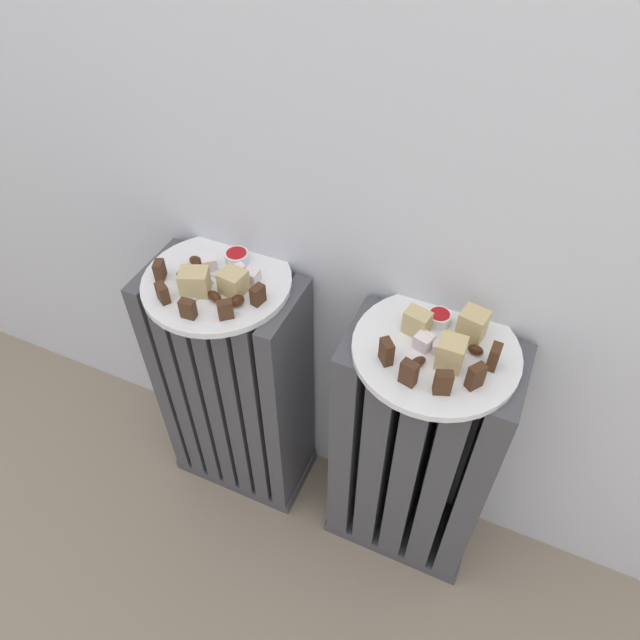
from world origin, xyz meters
TOP-DOWN VIEW (x-y plane):
  - ground_plane at (0.00, 0.00)m, footprint 6.00×6.00m
  - radiator_left at (-0.20, 0.28)m, footprint 0.30×0.16m
  - radiator_right at (0.20, 0.28)m, footprint 0.30×0.16m
  - plate_left at (-0.20, 0.28)m, footprint 0.26×0.26m
  - plate_right at (0.20, 0.28)m, footprint 0.26×0.26m
  - dark_cake_slice_left_0 at (-0.29, 0.24)m, footprint 0.02×0.03m
  - dark_cake_slice_left_1 at (-0.25, 0.20)m, footprint 0.03×0.03m
  - dark_cake_slice_left_2 at (-0.19, 0.18)m, footprint 0.03×0.02m
  - dark_cake_slice_left_3 at (-0.13, 0.21)m, footprint 0.03×0.03m
  - dark_cake_slice_left_4 at (-0.10, 0.26)m, footprint 0.02×0.03m
  - marble_cake_slice_left_0 at (-0.15, 0.27)m, footprint 0.05×0.04m
  - marble_cake_slice_left_1 at (-0.21, 0.24)m, footprint 0.06×0.05m
  - turkish_delight_left_0 at (-0.17, 0.31)m, footprint 0.03×0.03m
  - turkish_delight_left_1 at (-0.22, 0.30)m, footprint 0.04×0.04m
  - turkish_delight_left_2 at (-0.14, 0.30)m, footprint 0.02×0.02m
  - medjool_date_left_0 at (-0.25, 0.30)m, footprint 0.03×0.03m
  - medjool_date_left_1 at (-0.13, 0.24)m, footprint 0.03×0.03m
  - medjool_date_left_2 at (-0.17, 0.23)m, footprint 0.03×0.03m
  - medjool_date_left_3 at (-0.25, 0.26)m, footprint 0.03×0.03m
  - jam_bowl_left at (-0.19, 0.34)m, footprint 0.04×0.04m
  - dark_cake_slice_right_0 at (0.13, 0.22)m, footprint 0.03×0.03m
  - dark_cake_slice_right_1 at (0.18, 0.20)m, footprint 0.03×0.02m
  - dark_cake_slice_right_2 at (0.23, 0.20)m, footprint 0.03×0.02m
  - dark_cake_slice_right_3 at (0.27, 0.23)m, footprint 0.03×0.03m
  - dark_cake_slice_right_4 at (0.28, 0.28)m, footprint 0.02×0.03m
  - marble_cake_slice_right_0 at (0.24, 0.32)m, footprint 0.05×0.04m
  - marble_cake_slice_right_1 at (0.22, 0.26)m, footprint 0.04×0.04m
  - marble_cake_slice_right_2 at (0.16, 0.30)m, footprint 0.04×0.04m
  - turkish_delight_right_0 at (0.18, 0.27)m, footprint 0.03×0.03m
  - turkish_delight_right_1 at (0.20, 0.27)m, footprint 0.02×0.02m
  - medjool_date_right_0 at (0.18, 0.24)m, footprint 0.03×0.03m
  - medjool_date_right_1 at (0.25, 0.29)m, footprint 0.03×0.02m
  - jam_bowl_right at (0.18, 0.33)m, footprint 0.04×0.04m
  - fork at (-0.20, 0.26)m, footprint 0.02×0.10m

SIDE VIEW (x-z plane):
  - ground_plane at x=0.00m, z-range 0.00..0.00m
  - radiator_left at x=-0.20m, z-range 0.00..0.59m
  - radiator_right at x=0.20m, z-range 0.00..0.59m
  - plate_left at x=-0.20m, z-range 0.60..0.61m
  - plate_right at x=0.20m, z-range 0.60..0.61m
  - fork at x=-0.20m, z-range 0.61..0.61m
  - medjool_date_left_0 at x=-0.25m, z-range 0.61..0.62m
  - medjool_date_right_0 at x=0.18m, z-range 0.61..0.62m
  - medjool_date_right_1 at x=0.25m, z-range 0.61..0.62m
  - medjool_date_left_1 at x=-0.13m, z-range 0.61..0.63m
  - medjool_date_left_3 at x=-0.25m, z-range 0.61..0.63m
  - medjool_date_left_2 at x=-0.17m, z-range 0.61..0.63m
  - turkish_delight_right_1 at x=0.20m, z-range 0.61..0.63m
  - turkish_delight_left_0 at x=-0.17m, z-range 0.61..0.63m
  - jam_bowl_right at x=0.18m, z-range 0.61..0.63m
  - jam_bowl_left at x=-0.19m, z-range 0.61..0.63m
  - turkish_delight_left_2 at x=-0.14m, z-range 0.61..0.63m
  - turkish_delight_left_1 at x=-0.22m, z-range 0.61..0.63m
  - turkish_delight_right_0 at x=0.18m, z-range 0.61..0.63m
  - dark_cake_slice_left_0 at x=-0.29m, z-range 0.61..0.64m
  - dark_cake_slice_left_1 at x=-0.25m, z-range 0.61..0.64m
  - dark_cake_slice_left_2 at x=-0.19m, z-range 0.61..0.64m
  - dark_cake_slice_left_3 at x=-0.13m, z-range 0.61..0.64m
  - dark_cake_slice_left_4 at x=-0.10m, z-range 0.61..0.64m
  - marble_cake_slice_left_0 at x=-0.15m, z-range 0.61..0.65m
  - marble_cake_slice_right_2 at x=0.16m, z-range 0.61..0.65m
  - dark_cake_slice_right_0 at x=0.13m, z-range 0.61..0.65m
  - dark_cake_slice_right_1 at x=0.18m, z-range 0.61..0.65m
  - dark_cake_slice_right_2 at x=0.23m, z-range 0.61..0.65m
  - dark_cake_slice_right_3 at x=0.27m, z-range 0.61..0.65m
  - dark_cake_slice_right_4 at x=0.28m, z-range 0.61..0.65m
  - marble_cake_slice_left_1 at x=-0.21m, z-range 0.61..0.65m
  - marble_cake_slice_right_1 at x=0.22m, z-range 0.61..0.66m
  - marble_cake_slice_right_0 at x=0.24m, z-range 0.61..0.66m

